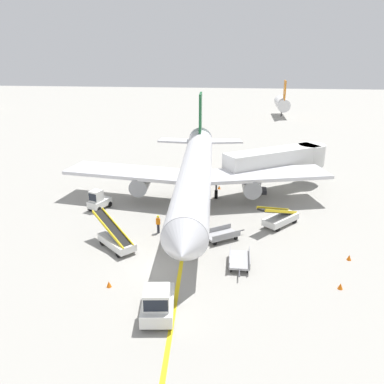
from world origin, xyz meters
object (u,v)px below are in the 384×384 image
at_px(belt_loader_aft_hold, 116,239).
at_px(safety_cone_nose_right, 219,187).
at_px(pushback_tug, 158,303).
at_px(safety_cone_wingtip_right, 349,257).
at_px(jet_bridge, 282,159).
at_px(airliner, 196,172).
at_px(safety_cone_wingtip_left, 109,284).
at_px(belt_loader_forward_hold, 280,218).
at_px(baggage_cart_empty_trailing, 222,235).
at_px(ground_crew_wing_walker, 191,212).
at_px(baggage_cart_loaded, 239,260).
at_px(safety_cone_nose_left, 340,286).
at_px(baggage_tug_near_wing, 98,201).
at_px(ground_crew_marshaller, 158,224).

height_order(belt_loader_aft_hold, safety_cone_nose_right, belt_loader_aft_hold).
distance_m(pushback_tug, safety_cone_wingtip_right, 15.91).
xyz_separation_m(jet_bridge, safety_cone_wingtip_right, (3.71, -16.49, -3.32)).
bearing_deg(airliner, belt_loader_aft_hold, -116.39).
bearing_deg(safety_cone_wingtip_left, safety_cone_nose_right, 72.79).
height_order(airliner, belt_loader_forward_hold, airliner).
height_order(baggage_cart_empty_trailing, ground_crew_wing_walker, ground_crew_wing_walker).
bearing_deg(jet_bridge, airliner, -148.83).
xyz_separation_m(baggage_cart_loaded, safety_cone_nose_left, (6.87, -2.40, -0.25)).
bearing_deg(baggage_tug_near_wing, safety_cone_nose_right, 32.52).
bearing_deg(baggage_cart_loaded, airliner, 110.49).
xyz_separation_m(belt_loader_forward_hold, safety_cone_nose_left, (3.15, -10.07, -0.56)).
relative_size(belt_loader_forward_hold, belt_loader_aft_hold, 1.02).
xyz_separation_m(belt_loader_aft_hold, safety_cone_wingtip_right, (18.58, 0.14, -0.56)).
bearing_deg(baggage_tug_near_wing, baggage_cart_empty_trailing, -23.18).
height_order(belt_loader_forward_hold, belt_loader_aft_hold, same).
xyz_separation_m(belt_loader_forward_hold, ground_crew_marshaller, (-10.91, -2.86, 0.13)).
distance_m(ground_crew_wing_walker, safety_cone_nose_right, 9.77).
height_order(ground_crew_wing_walker, safety_cone_wingtip_right, ground_crew_wing_walker).
xyz_separation_m(safety_cone_nose_left, safety_cone_nose_right, (-9.23, 19.64, 0.00)).
bearing_deg(pushback_tug, ground_crew_marshaller, 100.98).
bearing_deg(jet_bridge, safety_cone_wingtip_right, -77.33).
relative_size(belt_loader_aft_hold, baggage_cart_loaded, 1.19).
relative_size(baggage_cart_empty_trailing, ground_crew_wing_walker, 2.09).
xyz_separation_m(airliner, pushback_tug, (-0.28, -19.24, -2.42)).
relative_size(baggage_cart_loaded, safety_cone_wingtip_right, 8.55).
distance_m(jet_bridge, baggage_cart_loaded, 19.10).
distance_m(airliner, safety_cone_nose_left, 19.13).
bearing_deg(belt_loader_forward_hold, safety_cone_nose_left, -72.65).
relative_size(ground_crew_marshaller, safety_cone_wingtip_left, 3.86).
relative_size(pushback_tug, safety_cone_wingtip_right, 8.65).
xyz_separation_m(jet_bridge, safety_cone_nose_left, (2.08, -20.64, -3.32)).
bearing_deg(ground_crew_marshaller, jet_bridge, 48.27).
bearing_deg(pushback_tug, belt_loader_aft_hold, 121.65).
height_order(jet_bridge, belt_loader_aft_hold, jet_bridge).
relative_size(safety_cone_wingtip_left, safety_cone_wingtip_right, 1.00).
distance_m(belt_loader_forward_hold, safety_cone_wingtip_right, 7.63).
distance_m(ground_crew_wing_walker, safety_cone_nose_left, 15.38).
xyz_separation_m(baggage_tug_near_wing, safety_cone_wingtip_right, (22.83, -7.86, -0.71)).
xyz_separation_m(baggage_tug_near_wing, baggage_cart_loaded, (14.34, -9.61, -0.46)).
bearing_deg(belt_loader_aft_hold, ground_crew_wing_walker, 48.58).
xyz_separation_m(airliner, safety_cone_wingtip_right, (13.17, -10.77, -3.20)).
bearing_deg(belt_loader_forward_hold, jet_bridge, 84.25).
relative_size(baggage_cart_loaded, ground_crew_marshaller, 2.21).
relative_size(ground_crew_marshaller, safety_cone_wingtip_right, 3.86).
height_order(belt_loader_forward_hold, baggage_cart_loaded, belt_loader_forward_hold).
distance_m(jet_bridge, ground_crew_wing_walker, 14.33).
xyz_separation_m(airliner, safety_cone_wingtip_left, (-4.26, -16.48, -3.20)).
bearing_deg(baggage_cart_loaded, safety_cone_nose_left, -19.30).
bearing_deg(safety_cone_wingtip_right, baggage_cart_loaded, -168.38).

